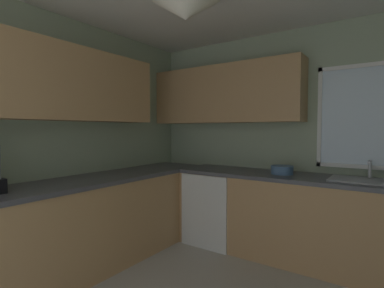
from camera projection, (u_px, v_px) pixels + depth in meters
room_shell at (187, 86)px, 2.31m from camera, size 3.56×4.12×2.55m
counter_run_left at (57, 234)px, 2.59m from camera, size 0.65×3.73×0.89m
counter_run_back at (297, 218)px, 3.06m from camera, size 2.65×0.65×0.89m
dishwasher at (216, 207)px, 3.58m from camera, size 0.60×0.60×0.84m
sink_assembly at (369, 180)px, 2.68m from camera, size 0.64×0.40×0.19m
bowl at (282, 170)px, 3.13m from camera, size 0.23×0.23×0.09m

